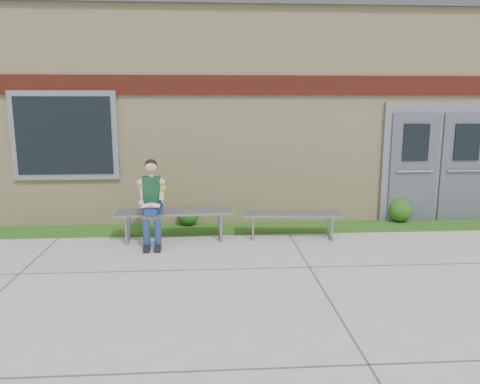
{
  "coord_description": "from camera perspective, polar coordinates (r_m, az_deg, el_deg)",
  "views": [
    {
      "loc": [
        -0.4,
        -5.71,
        2.31
      ],
      "look_at": [
        0.09,
        1.7,
        0.87
      ],
      "focal_mm": 35.0,
      "sensor_mm": 36.0,
      "label": 1
    }
  ],
  "objects": [
    {
      "name": "ground",
      "position": [
        6.17,
        0.18,
        -10.99
      ],
      "size": [
        80.0,
        80.0,
        0.0
      ],
      "primitive_type": "plane",
      "color": "#9E9E99",
      "rests_on": "ground"
    },
    {
      "name": "grass_strip",
      "position": [
        8.63,
        -1.02,
        -4.47
      ],
      "size": [
        16.0,
        0.8,
        0.02
      ],
      "primitive_type": "cube",
      "color": "#1C4C14",
      "rests_on": "ground"
    },
    {
      "name": "school_building",
      "position": [
        11.7,
        -1.89,
        9.97
      ],
      "size": [
        16.2,
        6.22,
        4.2
      ],
      "color": "beige",
      "rests_on": "ground"
    },
    {
      "name": "bench_left",
      "position": [
        7.97,
        -8.01,
        -3.08
      ],
      "size": [
        1.96,
        0.63,
        0.5
      ],
      "rotation": [
        0.0,
        0.0,
        0.05
      ],
      "color": "gray",
      "rests_on": "ground"
    },
    {
      "name": "bench_right",
      "position": [
        8.08,
        6.31,
        -3.23
      ],
      "size": [
        1.7,
        0.6,
        0.43
      ],
      "rotation": [
        0.0,
        0.0,
        -0.09
      ],
      "color": "gray",
      "rests_on": "ground"
    },
    {
      "name": "girl",
      "position": [
        7.72,
        -10.7,
        -0.94
      ],
      "size": [
        0.49,
        0.8,
        1.39
      ],
      "rotation": [
        0.0,
        0.0,
        0.04
      ],
      "color": "navy",
      "rests_on": "ground"
    },
    {
      "name": "shrub_mid",
      "position": [
        8.82,
        -6.35,
        -2.87
      ],
      "size": [
        0.37,
        0.37,
        0.37
      ],
      "primitive_type": "sphere",
      "color": "#1C4C14",
      "rests_on": "grass_strip"
    },
    {
      "name": "shrub_east",
      "position": [
        9.54,
        18.96,
        -2.13
      ],
      "size": [
        0.45,
        0.45,
        0.45
      ],
      "primitive_type": "sphere",
      "color": "#1C4C14",
      "rests_on": "grass_strip"
    }
  ]
}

